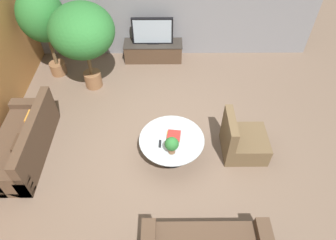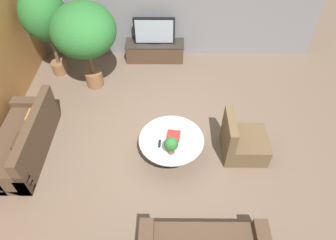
% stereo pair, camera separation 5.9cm
% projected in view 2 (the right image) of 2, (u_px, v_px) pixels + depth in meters
% --- Properties ---
extents(ground_plane, '(24.00, 24.00, 0.00)m').
position_uv_depth(ground_plane, '(165.00, 148.00, 5.78)').
color(ground_plane, brown).
extents(media_console, '(1.46, 0.50, 0.47)m').
position_uv_depth(media_console, '(155.00, 51.00, 7.62)').
color(media_console, '#473323').
rests_on(media_console, ground).
extents(television, '(0.99, 0.13, 0.67)m').
position_uv_depth(television, '(154.00, 31.00, 7.21)').
color(television, black).
rests_on(television, media_console).
extents(coffee_table, '(1.17, 1.17, 0.45)m').
position_uv_depth(coffee_table, '(171.00, 144.00, 5.45)').
color(coffee_table, black).
rests_on(coffee_table, ground).
extents(couch_by_wall, '(0.84, 1.91, 0.84)m').
position_uv_depth(couch_by_wall, '(24.00, 142.00, 5.52)').
color(couch_by_wall, '#4C3828').
rests_on(couch_by_wall, ground).
extents(armchair_wicker, '(0.80, 0.76, 0.86)m').
position_uv_depth(armchair_wicker, '(242.00, 142.00, 5.53)').
color(armchair_wicker, brown).
rests_on(armchair_wicker, ground).
extents(potted_palm_tall, '(0.99, 0.99, 2.08)m').
position_uv_depth(potted_palm_tall, '(44.00, 17.00, 6.36)').
color(potted_palm_tall, brown).
rests_on(potted_palm_tall, ground).
extents(potted_palm_corner, '(1.33, 1.33, 1.98)m').
position_uv_depth(potted_palm_corner, '(84.00, 32.00, 6.07)').
color(potted_palm_corner, brown).
rests_on(potted_palm_corner, ground).
extents(potted_plant_tabletop, '(0.24, 0.24, 0.34)m').
position_uv_depth(potted_plant_tabletop, '(171.00, 145.00, 5.01)').
color(potted_plant_tabletop, brown).
rests_on(potted_plant_tabletop, coffee_table).
extents(book_stack, '(0.27, 0.32, 0.07)m').
position_uv_depth(book_stack, '(173.00, 137.00, 5.34)').
color(book_stack, gold).
rests_on(book_stack, coffee_table).
extents(remote_black, '(0.05, 0.16, 0.02)m').
position_uv_depth(remote_black, '(160.00, 144.00, 5.27)').
color(remote_black, black).
rests_on(remote_black, coffee_table).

